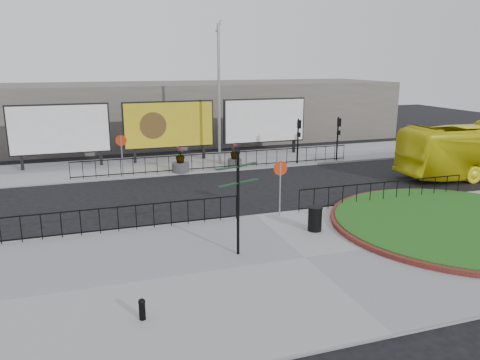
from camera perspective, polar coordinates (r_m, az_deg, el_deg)
name	(u,v)px	position (r m, az deg, el deg)	size (l,w,h in m)	color
ground	(255,217)	(21.11, 1.89, -4.54)	(90.00, 90.00, 0.00)	black
pavement_near	(305,259)	(16.82, 7.91, -9.52)	(30.00, 10.00, 0.12)	gray
pavement_far	(195,163)	(32.22, -5.55, 2.12)	(44.00, 6.00, 0.12)	gray
brick_edge	(456,223)	(21.69, 24.83, -4.80)	(10.40, 10.40, 0.18)	maroon
grass_lawn	(456,223)	(21.68, 24.84, -4.75)	(10.00, 10.00, 0.22)	#245416
railing_near_left	(118,219)	(19.44, -14.64, -4.61)	(10.00, 0.10, 1.10)	black
railing_near_right	(384,192)	(23.65, 17.11, -1.42)	(9.00, 0.10, 1.10)	black
railing_far	(219,161)	(29.78, -2.52, 2.36)	(18.00, 0.10, 1.10)	black
speed_sign_far	(121,146)	(28.62, -14.26, 3.99)	(0.64, 0.07, 2.47)	gray
speed_sign_near	(280,176)	(20.59, 4.93, 0.47)	(0.64, 0.07, 2.47)	gray
billboard_left	(60,130)	(32.01, -21.14, 5.76)	(6.20, 0.31, 4.10)	black
billboard_mid	(169,125)	(32.44, -8.65, 6.66)	(6.20, 0.31, 4.10)	black
billboard_right	(265,121)	(34.33, 3.02, 7.21)	(6.20, 0.31, 4.10)	black
lamp_post	(219,93)	(30.98, -2.57, 10.59)	(0.74, 0.18, 9.23)	gray
signal_pole_a	(298,134)	(31.49, 7.14, 5.56)	(0.22, 0.26, 3.00)	black
signal_pole_b	(338,132)	(32.89, 11.88, 5.73)	(0.22, 0.26, 3.00)	black
building_backdrop	(168,112)	(41.54, -8.80, 8.15)	(40.00, 10.00, 5.00)	#656159
fingerpost_sign	(238,192)	(16.17, -0.25, -1.52)	(1.73, 0.89, 3.78)	black
bollard	(142,308)	(13.12, -11.85, -15.03)	(0.20, 0.20, 0.60)	black
litter_bin	(315,219)	(19.22, 9.12, -4.67)	(0.61, 0.61, 1.00)	black
planter_a	(180,163)	(29.30, -7.28, 2.06)	(1.08, 1.08, 1.58)	#4C4C4F
planter_c	(235,157)	(30.65, -0.66, 2.87)	(0.92, 0.92, 1.57)	#4C4C4F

